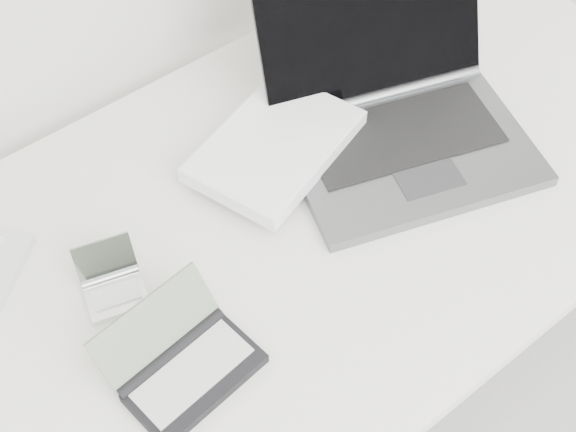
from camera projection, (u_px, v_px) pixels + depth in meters
desk at (287, 231)px, 1.34m from camera, size 1.60×0.80×0.73m
laptop_large at (361, 125)px, 1.37m from camera, size 0.62×0.50×0.26m
pda_silver at (113, 286)px, 1.20m from camera, size 0.11×0.12×0.07m
palmtop_charcoal at (184, 364)px, 1.12m from camera, size 0.20×0.18×0.09m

